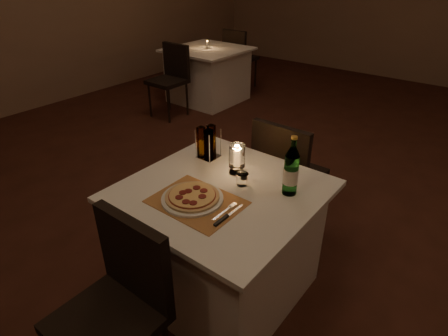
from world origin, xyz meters
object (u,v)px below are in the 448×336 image
Objects in this scene: main_table at (222,241)px; chair_far at (285,168)px; neighbor_table_left at (208,75)px; pizza at (192,196)px; plate at (192,199)px; chair_near at (120,295)px; tumbler at (242,179)px; water_bottle at (291,171)px; hurricane_candle at (237,157)px.

chair_far is (0.00, 0.71, 0.18)m from main_table.
neighbor_table_left is at bearing 131.53° from main_table.
pizza is 0.28× the size of neighbor_table_left.
plate is 0.32× the size of neighbor_table_left.
chair_near is 0.85m from tumbler.
chair_near is at bearing -108.73° from water_bottle.
chair_near is 0.57m from plate.
neighbor_table_left is at bearing 125.00° from chair_near.
neighbor_table_left is (-2.35, 2.50, -0.47)m from hurricane_candle.
hurricane_candle is (-0.04, -0.52, 0.29)m from chair_far.
water_bottle reaches higher than chair_far.
hurricane_candle reaches higher than plate.
hurricane_candle is (0.01, 0.37, 0.09)m from plate.
pizza is at bearing -133.96° from water_bottle.
pizza is (-0.05, -0.18, 0.39)m from main_table.
main_table is 0.44m from pizza.
plate is 0.38m from hurricane_candle.
neighbor_table_left is at bearing 137.07° from water_bottle.
chair_far reaches higher than neighbor_table_left.
chair_far reaches higher than plate.
pizza reaches higher than main_table.
chair_far is at bearing 86.80° from plate.
main_table is 5.62× the size of hurricane_candle.
tumbler is 3.59m from neighbor_table_left.
hurricane_candle reaches higher than main_table.
hurricane_candle is at bearing 88.38° from plate.
plate is at bearing 111.34° from pizza.
chair_near is at bearing -90.00° from chair_far.
chair_far is 2.81× the size of plate.
water_bottle reaches higher than pizza.
tumbler is 0.07× the size of neighbor_table_left.
pizza is 0.52m from water_bottle.
pizza is 0.38m from hurricane_candle.
chair_near and chair_far have the same top height.
neighbor_table_left is at bearing 129.11° from plate.
water_bottle is at bearing 20.24° from tumbler.
chair_far is 3.11m from neighbor_table_left.
hurricane_candle is at bearing -46.86° from neighbor_table_left.
main_table is at bearing -78.22° from hurricane_candle.
neighbor_table_left is at bearing 140.32° from chair_far.
tumbler reaches higher than neighbor_table_left.
pizza is 0.85× the size of water_bottle.
plate reaches higher than neighbor_table_left.
chair_far is at bearing 85.69° from hurricane_candle.
main_table is at bearing 74.52° from pizza.
pizza is (-0.05, -0.89, 0.22)m from chair_far.
chair_near is 4.16m from neighbor_table_left.
water_bottle is (0.31, -0.53, 0.32)m from chair_far.
chair_far is 5.06× the size of hurricane_candle.
tumbler reaches higher than main_table.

